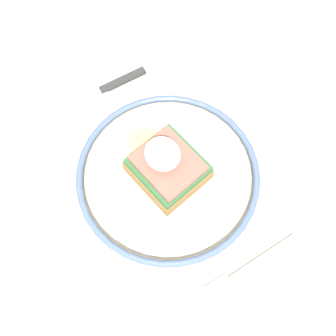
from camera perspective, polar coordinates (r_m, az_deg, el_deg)
The scene contains 7 objects.
ground_plane at distance 1.36m, azimuth 0.60°, elevation -14.75°, with size 6.00×6.00×0.00m, color #9E9993.
dining_table at distance 0.72m, azimuth 1.10°, elevation -7.62°, with size 0.98×0.88×0.77m.
plate at distance 0.61m, azimuth 0.00°, elevation -0.98°, with size 0.27×0.27×0.02m.
sandwich at distance 0.58m, azimuth -0.19°, elevation 0.43°, with size 0.13×0.09×0.09m.
fork at distance 0.59m, azimuth 10.70°, elevation -13.27°, with size 0.04×0.15×0.00m.
knife at distance 0.69m, azimuth -9.24°, elevation 10.17°, with size 0.05×0.20×0.01m.
napkin at distance 0.80m, azimuth -4.97°, elevation 21.10°, with size 0.14×0.11×0.01m, color white.
Camera 1 is at (-0.13, 0.13, 1.35)m, focal length 45.00 mm.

